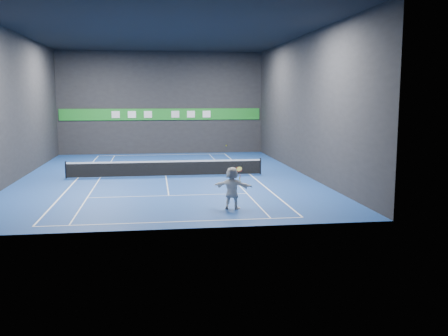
{
  "coord_description": "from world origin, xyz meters",
  "views": [
    {
      "loc": [
        -0.67,
        -31.83,
        5.09
      ],
      "look_at": [
        2.77,
        -7.17,
        1.5
      ],
      "focal_mm": 40.0,
      "sensor_mm": 36.0,
      "label": 1
    }
  ],
  "objects": [
    {
      "name": "center_service_line",
      "position": [
        0.0,
        0.0,
        0.0
      ],
      "size": [
        0.06,
        12.8,
        0.01
      ],
      "primitive_type": "cube",
      "color": "white",
      "rests_on": "ground"
    },
    {
      "name": "ceiling",
      "position": [
        0.0,
        0.0,
        9.0
      ],
      "size": [
        26.0,
        26.0,
        0.0
      ],
      "primitive_type": "plane",
      "color": "black",
      "rests_on": "ground"
    },
    {
      "name": "service_line_near",
      "position": [
        0.0,
        -6.4,
        0.0
      ],
      "size": [
        8.23,
        0.06,
        0.01
      ],
      "primitive_type": "cube",
      "color": "white",
      "rests_on": "ground"
    },
    {
      "name": "sideline_singles_left",
      "position": [
        -4.11,
        0.0,
        0.0
      ],
      "size": [
        0.06,
        23.78,
        0.01
      ],
      "primitive_type": "cube",
      "color": "white",
      "rests_on": "ground"
    },
    {
      "name": "sideline_doubles_left",
      "position": [
        -5.49,
        0.0,
        0.0
      ],
      "size": [
        0.08,
        23.78,
        0.01
      ],
      "primitive_type": "cube",
      "color": "white",
      "rests_on": "ground"
    },
    {
      "name": "wall_front",
      "position": [
        0.0,
        -13.0,
        4.5
      ],
      "size": [
        18.0,
        0.1,
        9.0
      ],
      "primitive_type": "cube",
      "color": "black",
      "rests_on": "ground"
    },
    {
      "name": "player",
      "position": [
        2.77,
        -9.84,
        0.97
      ],
      "size": [
        1.87,
        1.23,
        1.93
      ],
      "primitive_type": "imported",
      "rotation": [
        0.0,
        0.0,
        2.74
      ],
      "color": "silver",
      "rests_on": "ground"
    },
    {
      "name": "wall_left",
      "position": [
        -9.0,
        0.0,
        4.5
      ],
      "size": [
        0.1,
        26.0,
        9.0
      ],
      "primitive_type": "cube",
      "color": "black",
      "rests_on": "ground"
    },
    {
      "name": "sideline_singles_right",
      "position": [
        4.11,
        0.0,
        0.0
      ],
      "size": [
        0.06,
        23.78,
        0.01
      ],
      "primitive_type": "cube",
      "color": "white",
      "rests_on": "ground"
    },
    {
      "name": "tennis_racket",
      "position": [
        3.09,
        -9.79,
        1.73
      ],
      "size": [
        0.4,
        0.34,
        0.75
      ],
      "color": "#B0121B",
      "rests_on": "player"
    },
    {
      "name": "wall_right",
      "position": [
        9.0,
        0.0,
        4.5
      ],
      "size": [
        0.1,
        26.0,
        9.0
      ],
      "primitive_type": "cube",
      "color": "black",
      "rests_on": "ground"
    },
    {
      "name": "tennis_net",
      "position": [
        0.0,
        0.0,
        0.54
      ],
      "size": [
        12.5,
        0.1,
        1.07
      ],
      "color": "black",
      "rests_on": "ground"
    },
    {
      "name": "baseline_near",
      "position": [
        0.0,
        -11.89,
        0.0
      ],
      "size": [
        10.98,
        0.08,
        0.01
      ],
      "primitive_type": "cube",
      "color": "white",
      "rests_on": "ground"
    },
    {
      "name": "ground",
      "position": [
        0.0,
        0.0,
        0.0
      ],
      "size": [
        26.0,
        26.0,
        0.0
      ],
      "primitive_type": "plane",
      "color": "navy",
      "rests_on": "ground"
    },
    {
      "name": "wall_back",
      "position": [
        0.0,
        13.0,
        4.5
      ],
      "size": [
        18.0,
        0.1,
        9.0
      ],
      "primitive_type": "cube",
      "color": "black",
      "rests_on": "ground"
    },
    {
      "name": "sideline_doubles_right",
      "position": [
        5.49,
        0.0,
        0.0
      ],
      "size": [
        0.08,
        23.78,
        0.01
      ],
      "primitive_type": "cube",
      "color": "white",
      "rests_on": "ground"
    },
    {
      "name": "baseline_far",
      "position": [
        0.0,
        11.89,
        0.0
      ],
      "size": [
        10.98,
        0.08,
        0.01
      ],
      "primitive_type": "cube",
      "color": "white",
      "rests_on": "ground"
    },
    {
      "name": "service_line_far",
      "position": [
        0.0,
        6.4,
        0.0
      ],
      "size": [
        8.23,
        0.06,
        0.01
      ],
      "primitive_type": "cube",
      "color": "white",
      "rests_on": "ground"
    },
    {
      "name": "sponsor_banner",
      "position": [
        0.0,
        12.93,
        3.5
      ],
      "size": [
        17.64,
        0.11,
        1.0
      ],
      "color": "#1C8025",
      "rests_on": "wall_back"
    },
    {
      "name": "tennis_ball",
      "position": [
        2.51,
        -9.8,
        2.9
      ],
      "size": [
        0.06,
        0.06,
        0.06
      ],
      "primitive_type": "sphere",
      "color": "#D2F228",
      "rests_on": "player"
    }
  ]
}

